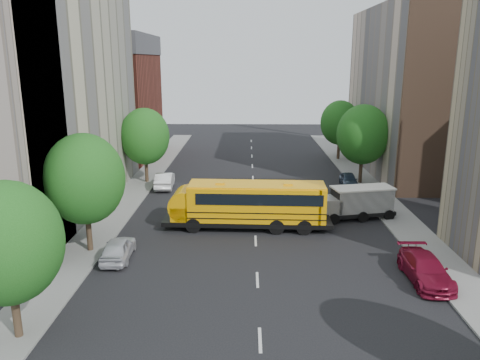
{
  "coord_description": "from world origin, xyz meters",
  "views": [
    {
      "loc": [
        -0.61,
        -32.73,
        12.31
      ],
      "look_at": [
        -1.16,
        2.0,
        3.39
      ],
      "focal_mm": 35.0,
      "sensor_mm": 36.0,
      "label": 1
    }
  ],
  "objects_px": {
    "parked_car_0": "(118,248)",
    "parked_car_1": "(165,180)",
    "safari_truck": "(357,202)",
    "street_tree_5": "(340,123)",
    "street_tree_0": "(7,243)",
    "school_bus": "(246,203)",
    "street_tree_2": "(145,136)",
    "parked_car_3": "(425,269)",
    "street_tree_1": "(85,179)",
    "street_tree_4": "(363,135)",
    "parked_car_4": "(349,180)"
  },
  "relations": [
    {
      "from": "parked_car_0",
      "to": "parked_car_1",
      "type": "xyz_separation_m",
      "value": [
        0.0,
        17.24,
        0.06
      ]
    },
    {
      "from": "parked_car_1",
      "to": "parked_car_4",
      "type": "relative_size",
      "value": 1.22
    },
    {
      "from": "school_bus",
      "to": "street_tree_0",
      "type": "bearing_deg",
      "value": -122.97
    },
    {
      "from": "street_tree_0",
      "to": "school_bus",
      "type": "bearing_deg",
      "value": 54.99
    },
    {
      "from": "street_tree_2",
      "to": "parked_car_0",
      "type": "bearing_deg",
      "value": -83.47
    },
    {
      "from": "parked_car_3",
      "to": "school_bus",
      "type": "bearing_deg",
      "value": 139.62
    },
    {
      "from": "school_bus",
      "to": "parked_car_0",
      "type": "distance_m",
      "value": 10.08
    },
    {
      "from": "street_tree_0",
      "to": "parked_car_0",
      "type": "distance_m",
      "value": 9.88
    },
    {
      "from": "street_tree_5",
      "to": "parked_car_1",
      "type": "relative_size",
      "value": 1.6
    },
    {
      "from": "street_tree_5",
      "to": "parked_car_0",
      "type": "xyz_separation_m",
      "value": [
        -19.8,
        -31.21,
        -3.99
      ]
    },
    {
      "from": "street_tree_1",
      "to": "parked_car_1",
      "type": "bearing_deg",
      "value": 82.19
    },
    {
      "from": "school_bus",
      "to": "parked_car_4",
      "type": "relative_size",
      "value": 3.28
    },
    {
      "from": "street_tree_0",
      "to": "school_bus",
      "type": "relative_size",
      "value": 0.59
    },
    {
      "from": "street_tree_1",
      "to": "street_tree_5",
      "type": "xyz_separation_m",
      "value": [
        22.0,
        30.0,
        -0.25
      ]
    },
    {
      "from": "street_tree_4",
      "to": "street_tree_2",
      "type": "bearing_deg",
      "value": 180.0
    },
    {
      "from": "street_tree_0",
      "to": "school_bus",
      "type": "height_order",
      "value": "street_tree_0"
    },
    {
      "from": "street_tree_2",
      "to": "safari_truck",
      "type": "relative_size",
      "value": 1.22
    },
    {
      "from": "street_tree_0",
      "to": "parked_car_3",
      "type": "bearing_deg",
      "value": 16.27
    },
    {
      "from": "school_bus",
      "to": "parked_car_3",
      "type": "xyz_separation_m",
      "value": [
        10.32,
        -8.66,
        -1.24
      ]
    },
    {
      "from": "street_tree_1",
      "to": "school_bus",
      "type": "distance_m",
      "value": 11.68
    },
    {
      "from": "street_tree_1",
      "to": "street_tree_2",
      "type": "distance_m",
      "value": 18.0
    },
    {
      "from": "street_tree_0",
      "to": "street_tree_5",
      "type": "xyz_separation_m",
      "value": [
        22.0,
        40.0,
        0.06
      ]
    },
    {
      "from": "school_bus",
      "to": "parked_car_0",
      "type": "relative_size",
      "value": 3.01
    },
    {
      "from": "safari_truck",
      "to": "parked_car_4",
      "type": "xyz_separation_m",
      "value": [
        1.47,
        9.94,
        -0.7
      ]
    },
    {
      "from": "street_tree_0",
      "to": "parked_car_4",
      "type": "distance_m",
      "value": 34.15
    },
    {
      "from": "safari_truck",
      "to": "parked_car_0",
      "type": "bearing_deg",
      "value": -165.94
    },
    {
      "from": "street_tree_5",
      "to": "parked_car_0",
      "type": "relative_size",
      "value": 1.79
    },
    {
      "from": "school_bus",
      "to": "street_tree_1",
      "type": "bearing_deg",
      "value": -153.5
    },
    {
      "from": "street_tree_2",
      "to": "parked_car_3",
      "type": "height_order",
      "value": "street_tree_2"
    },
    {
      "from": "safari_truck",
      "to": "parked_car_4",
      "type": "height_order",
      "value": "safari_truck"
    },
    {
      "from": "street_tree_4",
      "to": "parked_car_1",
      "type": "distance_m",
      "value": 20.36
    },
    {
      "from": "safari_truck",
      "to": "parked_car_0",
      "type": "distance_m",
      "value": 18.83
    },
    {
      "from": "parked_car_0",
      "to": "street_tree_0",
      "type": "bearing_deg",
      "value": 73.65
    },
    {
      "from": "school_bus",
      "to": "parked_car_4",
      "type": "distance_m",
      "value": 16.09
    },
    {
      "from": "street_tree_4",
      "to": "street_tree_5",
      "type": "xyz_separation_m",
      "value": [
        -0.0,
        12.0,
        -0.37
      ]
    },
    {
      "from": "street_tree_0",
      "to": "street_tree_2",
      "type": "distance_m",
      "value": 28.0
    },
    {
      "from": "street_tree_4",
      "to": "parked_car_3",
      "type": "bearing_deg",
      "value": -93.64
    },
    {
      "from": "street_tree_2",
      "to": "street_tree_4",
      "type": "height_order",
      "value": "street_tree_4"
    },
    {
      "from": "street_tree_2",
      "to": "school_bus",
      "type": "distance_m",
      "value": 17.07
    },
    {
      "from": "street_tree_4",
      "to": "school_bus",
      "type": "distance_m",
      "value": 18.01
    },
    {
      "from": "school_bus",
      "to": "street_tree_4",
      "type": "bearing_deg",
      "value": 50.71
    },
    {
      "from": "street_tree_1",
      "to": "parked_car_1",
      "type": "xyz_separation_m",
      "value": [
        2.2,
        16.03,
        -4.18
      ]
    },
    {
      "from": "street_tree_0",
      "to": "parked_car_3",
      "type": "xyz_separation_m",
      "value": [
        20.6,
        6.01,
        -3.9
      ]
    },
    {
      "from": "street_tree_4",
      "to": "street_tree_5",
      "type": "relative_size",
      "value": 1.08
    },
    {
      "from": "street_tree_2",
      "to": "parked_car_1",
      "type": "distance_m",
      "value": 5.01
    },
    {
      "from": "safari_truck",
      "to": "street_tree_2",
      "type": "bearing_deg",
      "value": 138.29
    },
    {
      "from": "safari_truck",
      "to": "parked_car_3",
      "type": "bearing_deg",
      "value": -94.24
    },
    {
      "from": "safari_truck",
      "to": "parked_car_3",
      "type": "xyz_separation_m",
      "value": [
        1.47,
        -11.0,
        -0.62
      ]
    },
    {
      "from": "street_tree_0",
      "to": "street_tree_1",
      "type": "distance_m",
      "value": 10.0
    },
    {
      "from": "parked_car_4",
      "to": "street_tree_2",
      "type": "bearing_deg",
      "value": -179.59
    }
  ]
}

